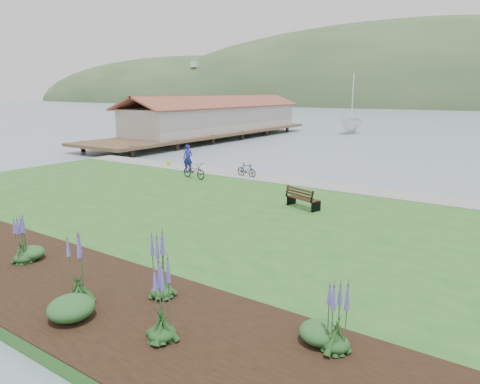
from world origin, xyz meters
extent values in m
plane|color=slate|center=(0.00, 0.00, 0.00)|extent=(600.00, 600.00, 0.00)
cube|color=#265C20|center=(0.00, -2.00, 0.20)|extent=(34.00, 20.00, 0.40)
cube|color=gray|center=(0.00, 6.90, 0.42)|extent=(34.00, 2.20, 0.03)
cube|color=black|center=(3.00, -9.80, 0.42)|extent=(24.00, 4.40, 0.04)
cube|color=#4C3826|center=(-20.00, 26.00, 0.85)|extent=(8.00, 36.00, 0.30)
cube|color=#B2ADA3|center=(-20.00, 28.00, 2.50)|extent=(6.40, 28.00, 3.00)
cube|color=#301F12|center=(4.55, 1.64, 0.87)|extent=(1.77, 1.10, 0.05)
cube|color=#301F12|center=(4.45, 1.34, 1.18)|extent=(1.63, 0.70, 0.52)
cube|color=black|center=(3.78, 1.91, 0.63)|extent=(0.25, 0.56, 0.46)
cube|color=black|center=(5.32, 1.37, 0.63)|extent=(0.25, 0.56, 0.46)
imported|color=navy|center=(-6.21, 5.81, 1.50)|extent=(0.93, 0.76, 2.19)
imported|color=black|center=(-4.39, 4.26, 0.91)|extent=(0.94, 2.02, 1.02)
imported|color=black|center=(-1.90, 6.59, 0.85)|extent=(0.59, 1.54, 0.91)
imported|color=silver|center=(-8.17, 43.58, 0.00)|extent=(10.70, 10.88, 26.52)
cube|color=gold|center=(-9.24, 7.07, 0.54)|extent=(0.18, 0.26, 0.27)
ellipsoid|color=#153C15|center=(3.86, -10.23, 0.59)|extent=(0.62, 0.62, 0.31)
cone|color=#4E439D|center=(3.86, -10.23, 1.67)|extent=(0.32, 0.32, 1.84)
ellipsoid|color=#153C15|center=(5.43, -8.82, 0.59)|extent=(0.62, 0.62, 0.31)
cone|color=#4E439D|center=(5.43, -8.82, 1.66)|extent=(0.36, 0.36, 1.82)
ellipsoid|color=#153C15|center=(6.87, -10.30, 0.59)|extent=(0.62, 0.62, 0.31)
cone|color=#4E439D|center=(6.87, -10.30, 1.60)|extent=(0.36, 0.36, 1.71)
ellipsoid|color=#153C15|center=(10.20, -8.53, 0.59)|extent=(0.62, 0.62, 0.31)
cone|color=#4E439D|center=(10.20, -8.53, 1.56)|extent=(0.36, 0.36, 1.63)
ellipsoid|color=#153C15|center=(0.05, -9.56, 0.59)|extent=(0.62, 0.62, 0.31)
cone|color=#4E439D|center=(0.05, -9.56, 1.51)|extent=(0.40, 0.40, 1.53)
ellipsoid|color=#1E4C21|center=(0.00, -9.28, 0.66)|extent=(0.87, 0.87, 0.44)
ellipsoid|color=#1E4C21|center=(4.41, -10.86, 0.72)|extent=(1.12, 1.12, 0.56)
ellipsoid|color=#1E4C21|center=(9.79, -8.42, 0.67)|extent=(0.91, 0.91, 0.46)
camera|label=1|loc=(13.03, -16.37, 5.79)|focal=32.00mm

